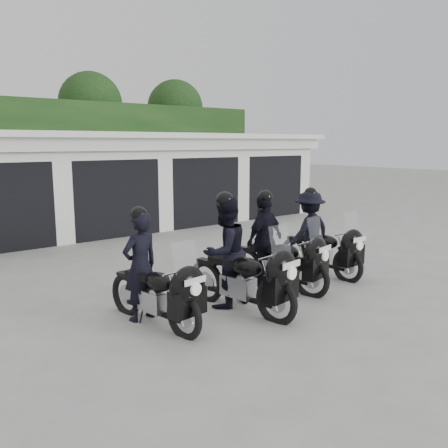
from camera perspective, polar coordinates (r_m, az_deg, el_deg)
ground at (r=9.40m, az=2.54°, el=-6.75°), size 80.00×80.00×0.00m
garage_block at (r=16.02m, az=-16.81°, el=4.89°), size 16.40×6.80×2.96m
background_vegetation at (r=20.68m, az=-21.16°, el=9.40°), size 20.00×3.90×5.80m
police_bike_a at (r=7.07m, az=-8.61°, el=-6.42°), size 0.79×2.06×1.80m
police_bike_b at (r=7.62m, az=1.18°, el=-4.25°), size 1.00×2.24×1.96m
police_bike_c at (r=8.80m, az=5.86°, el=-2.62°), size 1.11×2.12×1.87m
police_bike_d at (r=9.94m, az=10.93°, el=-1.40°), size 1.11×2.09×1.82m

